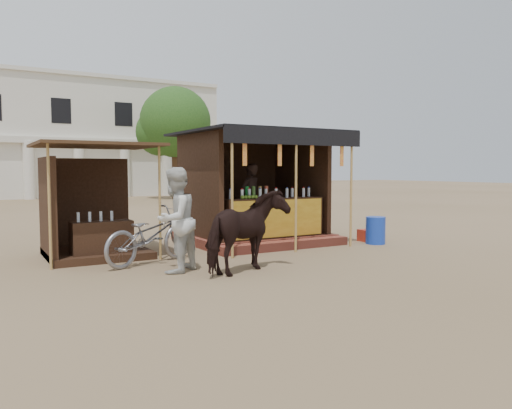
% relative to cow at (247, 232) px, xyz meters
% --- Properties ---
extents(ground, '(120.00, 120.00, 0.00)m').
position_rel_cow_xyz_m(ground, '(1.04, -0.11, -0.74)').
color(ground, '#846B4C').
rests_on(ground, ground).
extents(main_stall, '(3.60, 3.61, 2.78)m').
position_rel_cow_xyz_m(main_stall, '(2.04, 3.25, 0.29)').
color(main_stall, brown).
rests_on(main_stall, ground).
extents(secondary_stall, '(2.40, 2.40, 2.38)m').
position_rel_cow_xyz_m(secondary_stall, '(-2.13, 3.12, 0.11)').
color(secondary_stall, '#382014').
rests_on(secondary_stall, ground).
extents(cow, '(1.93, 1.46, 1.49)m').
position_rel_cow_xyz_m(cow, '(0.00, 0.00, 0.00)').
color(cow, black).
rests_on(cow, ground).
extents(motorbike, '(2.27, 1.49, 1.12)m').
position_rel_cow_xyz_m(motorbike, '(-1.22, 1.71, -0.18)').
color(motorbike, gray).
rests_on(motorbike, ground).
extents(bystander, '(1.16, 1.12, 1.89)m').
position_rel_cow_xyz_m(bystander, '(-1.09, 0.69, 0.20)').
color(bystander, beige).
rests_on(bystander, ground).
extents(blue_barrel, '(0.60, 0.60, 0.67)m').
position_rel_cow_xyz_m(blue_barrel, '(4.46, 1.46, -0.41)').
color(blue_barrel, '#1738AD').
rests_on(blue_barrel, ground).
extents(red_crate, '(0.40, 0.42, 0.30)m').
position_rel_cow_xyz_m(red_crate, '(4.61, 1.89, -0.59)').
color(red_crate, '#AA2C1C').
rests_on(red_crate, ground).
extents(cooler, '(0.67, 0.48, 0.46)m').
position_rel_cow_xyz_m(cooler, '(3.03, 2.49, -0.51)').
color(cooler, '#1B7D48').
rests_on(cooler, ground).
extents(background_building, '(26.00, 7.45, 8.18)m').
position_rel_cow_xyz_m(background_building, '(-0.96, 29.83, 3.24)').
color(background_building, silver).
rests_on(background_building, ground).
extents(tree, '(4.50, 4.40, 7.00)m').
position_rel_cow_xyz_m(tree, '(6.85, 22.03, 3.89)').
color(tree, '#382314').
rests_on(tree, ground).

